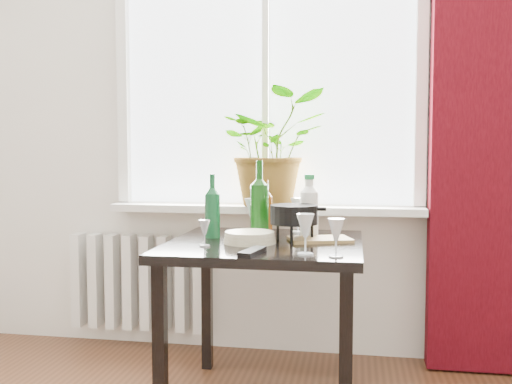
% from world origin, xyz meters
% --- Properties ---
extents(window, '(1.72, 0.08, 1.62)m').
position_xyz_m(window, '(0.00, 2.22, 1.60)').
color(window, white).
rests_on(window, ground).
extents(windowsill, '(1.72, 0.20, 0.04)m').
position_xyz_m(windowsill, '(0.00, 2.15, 0.82)').
color(windowsill, silver).
rests_on(windowsill, ground).
extents(curtain, '(0.50, 0.12, 2.56)m').
position_xyz_m(curtain, '(1.12, 2.12, 1.30)').
color(curtain, '#35040B').
rests_on(curtain, ground).
extents(radiator, '(0.80, 0.10, 0.55)m').
position_xyz_m(radiator, '(-0.75, 2.18, 0.38)').
color(radiator, silver).
rests_on(radiator, ground).
extents(table, '(0.85, 0.85, 0.74)m').
position_xyz_m(table, '(0.10, 1.55, 0.65)').
color(table, black).
rests_on(table, ground).
extents(potted_plant, '(0.70, 0.66, 0.62)m').
position_xyz_m(potted_plant, '(0.05, 2.11, 1.16)').
color(potted_plant, '#26671B').
rests_on(potted_plant, windowsill).
extents(wine_bottle_left, '(0.09, 0.09, 0.30)m').
position_xyz_m(wine_bottle_left, '(-0.16, 1.62, 0.89)').
color(wine_bottle_left, '#0D4520').
rests_on(wine_bottle_left, table).
extents(wine_bottle_right, '(0.09, 0.09, 0.37)m').
position_xyz_m(wine_bottle_right, '(0.05, 1.67, 0.92)').
color(wine_bottle_right, '#0D3E0B').
rests_on(wine_bottle_right, table).
extents(bottle_amber, '(0.08, 0.08, 0.27)m').
position_xyz_m(bottle_amber, '(0.07, 1.75, 0.88)').
color(bottle_amber, '#73360C').
rests_on(bottle_amber, table).
extents(cleaning_bottle, '(0.11, 0.11, 0.30)m').
position_xyz_m(cleaning_bottle, '(0.28, 1.70, 0.89)').
color(cleaning_bottle, silver).
rests_on(cleaning_bottle, table).
extents(wineglass_front_right, '(0.07, 0.07, 0.16)m').
position_xyz_m(wineglass_front_right, '(0.30, 1.25, 0.82)').
color(wineglass_front_right, silver).
rests_on(wineglass_front_right, table).
extents(wineglass_far_right, '(0.07, 0.07, 0.15)m').
position_xyz_m(wineglass_far_right, '(0.42, 1.22, 0.81)').
color(wineglass_far_right, silver).
rests_on(wineglass_far_right, table).
extents(wineglass_back_center, '(0.10, 0.10, 0.18)m').
position_xyz_m(wineglass_back_center, '(0.21, 1.86, 0.83)').
color(wineglass_back_center, silver).
rests_on(wineglass_back_center, table).
extents(wineglass_back_left, '(0.09, 0.09, 0.18)m').
position_xyz_m(wineglass_back_left, '(0.01, 1.74, 0.83)').
color(wineglass_back_left, silver).
rests_on(wineglass_back_left, table).
extents(wineglass_front_left, '(0.05, 0.05, 0.11)m').
position_xyz_m(wineglass_front_left, '(-0.13, 1.37, 0.80)').
color(wineglass_front_left, silver).
rests_on(wineglass_front_left, table).
extents(plate_stack, '(0.29, 0.29, 0.05)m').
position_xyz_m(plate_stack, '(0.04, 1.49, 0.76)').
color(plate_stack, beige).
rests_on(plate_stack, table).
extents(fondue_pot, '(0.25, 0.22, 0.16)m').
position_xyz_m(fondue_pot, '(0.23, 1.57, 0.82)').
color(fondue_pot, black).
rests_on(fondue_pot, table).
extents(tv_remote, '(0.09, 0.19, 0.02)m').
position_xyz_m(tv_remote, '(0.10, 1.23, 0.75)').
color(tv_remote, black).
rests_on(tv_remote, table).
extents(cutting_board, '(0.31, 0.25, 0.01)m').
position_xyz_m(cutting_board, '(0.34, 1.60, 0.75)').
color(cutting_board, olive).
rests_on(cutting_board, table).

